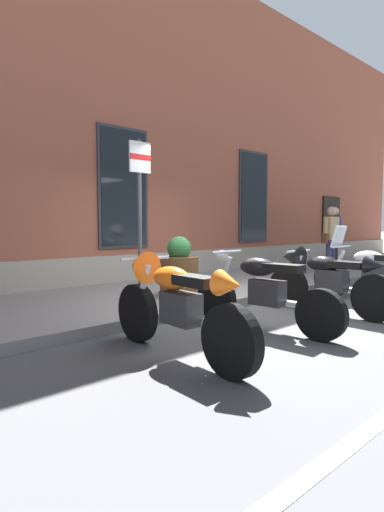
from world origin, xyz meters
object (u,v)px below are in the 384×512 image
Objects in this scene: motorcycle_silver_touring at (381,271)px; pedestrian_tan_coat at (331,236)px; motorcycle_black_naked at (262,292)px; parking_sign at (140,199)px; pedestrian_blue_top at (334,235)px; barrel_planter at (179,271)px; motorcycle_orange_sport at (173,301)px; motorcycle_black_sport at (324,277)px.

pedestrian_tan_coat is at bearing 42.98° from motorcycle_silver_touring.
parking_sign is at bearing 110.31° from motorcycle_black_naked.
parking_sign is at bearing -175.79° from pedestrian_blue_top.
motorcycle_black_naked is 2.15× the size of barrel_planter.
pedestrian_blue_top is at bearing 20.48° from motorcycle_black_naked.
pedestrian_tan_coat is 0.68× the size of parking_sign.
motorcycle_black_naked is at bearing -98.73° from barrel_planter.
barrel_planter is (-4.98, 0.01, -0.50)m from pedestrian_tan_coat.
pedestrian_blue_top reaches higher than pedestrian_tan_coat.
parking_sign reaches higher than barrel_planter.
parking_sign is (-3.52, 2.03, 1.16)m from motorcycle_silver_touring.
barrel_planter is at bearing 12.80° from parking_sign.
pedestrian_tan_coat is 5.97m from parking_sign.
pedestrian_tan_coat is 5.01m from barrel_planter.
motorcycle_silver_touring is at bearing -137.02° from pedestrian_tan_coat.
pedestrian_blue_top is (0.68, 0.28, 0.01)m from pedestrian_tan_coat.
parking_sign is at bearing 149.99° from motorcycle_silver_touring.
motorcycle_silver_touring is (4.40, -0.27, -0.02)m from motorcycle_orange_sport.
pedestrian_tan_coat is 1.63× the size of barrel_planter.
barrel_planter is at bearing 47.43° from motorcycle_orange_sport.
motorcycle_black_naked is 0.89× the size of parking_sign.
barrel_planter is at bearing -177.25° from pedestrian_blue_top.
motorcycle_black_naked is 1.98m from barrel_planter.
motorcycle_orange_sport is 7.10m from pedestrian_tan_coat.
parking_sign is 1.50m from barrel_planter.
pedestrian_tan_coat is at bearing 20.22° from motorcycle_black_naked.
barrel_planter reaches higher than motorcycle_black_naked.
pedestrian_tan_coat is (3.82, 1.98, 0.51)m from motorcycle_black_sport.
parking_sign is (0.88, 1.77, 1.14)m from motorcycle_orange_sport.
motorcycle_black_naked is at bearing -69.69° from parking_sign.
pedestrian_tan_coat is at bearing -157.52° from pedestrian_blue_top.
pedestrian_tan_coat is at bearing 16.18° from motorcycle_orange_sport.
motorcycle_black_sport is 1.27× the size of pedestrian_tan_coat.
parking_sign is (-5.93, -0.21, 0.65)m from pedestrian_tan_coat.
motorcycle_orange_sport is 2.69m from barrel_planter.
barrel_planter is at bearing 81.27° from motorcycle_black_naked.
pedestrian_blue_top is at bearing 22.48° from pedestrian_tan_coat.
motorcycle_orange_sport is 1.52m from motorcycle_black_naked.
motorcycle_silver_touring is at bearing -5.83° from motorcycle_black_naked.
barrel_planter reaches higher than motorcycle_orange_sport.
pedestrian_blue_top is at bearing 4.21° from parking_sign.
pedestrian_blue_top is at bearing 16.77° from motorcycle_orange_sport.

